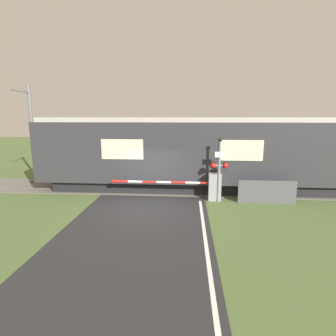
{
  "coord_description": "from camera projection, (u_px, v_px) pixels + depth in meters",
  "views": [
    {
      "loc": [
        1.82,
        -11.19,
        4.01
      ],
      "look_at": [
        0.8,
        1.87,
        1.45
      ],
      "focal_mm": 28.0,
      "sensor_mm": 36.0,
      "label": 1
    }
  ],
  "objects": [
    {
      "name": "catenary_pole",
      "position": [
        32.0,
        131.0,
        16.95
      ],
      "size": [
        0.2,
        1.9,
        5.93
      ],
      "color": "slate",
      "rests_on": "ground_plane"
    },
    {
      "name": "roadside_fence",
      "position": [
        267.0,
        192.0,
        12.27
      ],
      "size": [
        2.67,
        0.06,
        1.1
      ],
      "color": "#4C4C51",
      "rests_on": "ground_plane"
    },
    {
      "name": "signal_post",
      "position": [
        219.0,
        166.0,
        12.29
      ],
      "size": [
        0.88,
        0.26,
        3.05
      ],
      "color": "gray",
      "rests_on": "ground_plane"
    },
    {
      "name": "track_bed",
      "position": [
        156.0,
        188.0,
        15.0
      ],
      "size": [
        36.0,
        3.2,
        0.13
      ],
      "color": "#666056",
      "rests_on": "ground_plane"
    },
    {
      "name": "train",
      "position": [
        235.0,
        154.0,
        14.28
      ],
      "size": [
        21.35,
        3.05,
        3.99
      ],
      "color": "black",
      "rests_on": "ground_plane"
    },
    {
      "name": "ground_plane",
      "position": [
        147.0,
        207.0,
        11.85
      ],
      "size": [
        80.0,
        80.0,
        0.0
      ],
      "primitive_type": "plane",
      "color": "#4C6033"
    },
    {
      "name": "crossing_barrier",
      "position": [
        207.0,
        186.0,
        12.75
      ],
      "size": [
        5.38,
        0.44,
        1.34
      ],
      "color": "gray",
      "rests_on": "ground_plane"
    }
  ]
}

